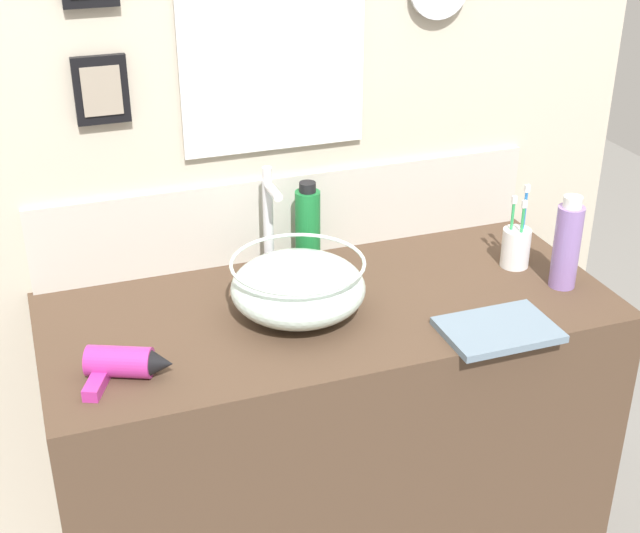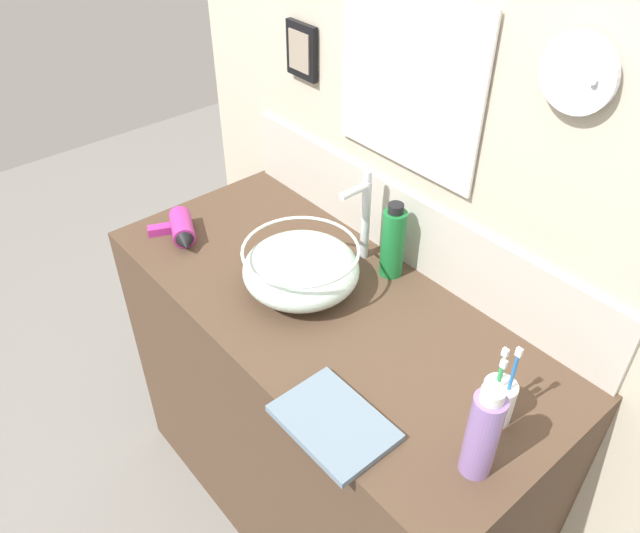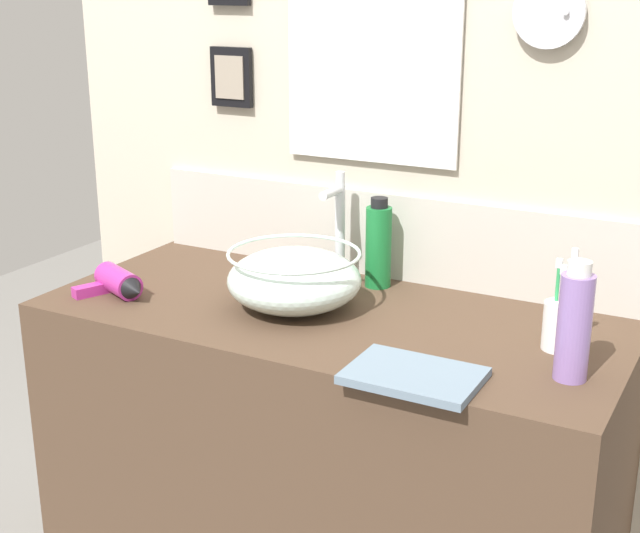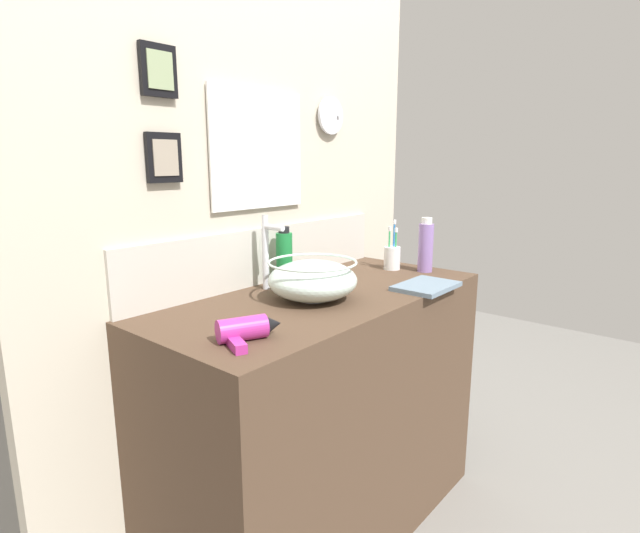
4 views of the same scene
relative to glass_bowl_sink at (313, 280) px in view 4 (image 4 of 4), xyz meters
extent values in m
plane|color=gray|center=(0.08, 0.01, -0.98)|extent=(6.00, 6.00, 0.00)
cube|color=#4C3828|center=(0.08, 0.01, -0.52)|extent=(1.26, 0.56, 0.91)
cube|color=beige|center=(0.08, 0.33, 0.28)|extent=(1.79, 0.06, 2.51)
cube|color=beige|center=(0.08, 0.29, 0.04)|extent=(1.24, 0.02, 0.21)
cube|color=white|center=(0.04, 0.29, 0.42)|extent=(0.37, 0.01, 0.35)
cube|color=white|center=(0.04, 0.29, 0.42)|extent=(0.43, 0.01, 0.41)
cylinder|color=silver|center=(0.44, 0.28, 0.56)|extent=(0.15, 0.01, 0.15)
cylinder|color=silver|center=(0.47, 0.29, 0.56)|extent=(0.01, 0.06, 0.01)
cube|color=black|center=(-0.34, 0.29, 0.63)|extent=(0.11, 0.02, 0.14)
cube|color=gray|center=(-0.34, 0.28, 0.63)|extent=(0.08, 0.01, 0.10)
cube|color=black|center=(-0.34, 0.29, 0.39)|extent=(0.11, 0.02, 0.14)
cube|color=gray|center=(-0.34, 0.28, 0.39)|extent=(0.08, 0.01, 0.10)
ellipsoid|color=silver|center=(0.00, 0.00, 0.00)|extent=(0.29, 0.29, 0.13)
torus|color=silver|center=(0.00, 0.00, 0.06)|extent=(0.29, 0.29, 0.01)
torus|color=#B2B7BC|center=(0.00, 0.00, -0.06)|extent=(0.11, 0.11, 0.01)
cylinder|color=silver|center=(0.00, 0.22, 0.05)|extent=(0.02, 0.02, 0.23)
cylinder|color=silver|center=(0.00, 0.17, 0.16)|extent=(0.02, 0.09, 0.02)
cylinder|color=silver|center=(0.00, 0.22, 0.18)|extent=(0.02, 0.02, 0.03)
cylinder|color=#B22D8C|center=(-0.40, -0.11, -0.04)|extent=(0.14, 0.11, 0.06)
cone|color=black|center=(-0.32, -0.14, -0.04)|extent=(0.06, 0.07, 0.05)
cube|color=#B22D8C|center=(-0.45, -0.14, -0.06)|extent=(0.06, 0.09, 0.02)
cylinder|color=white|center=(0.56, 0.05, -0.02)|extent=(0.07, 0.07, 0.10)
cylinder|color=blue|center=(0.58, 0.05, 0.03)|extent=(0.01, 0.01, 0.18)
cube|color=white|center=(0.58, 0.05, 0.13)|extent=(0.01, 0.01, 0.02)
cylinder|color=green|center=(0.55, 0.05, 0.02)|extent=(0.01, 0.01, 0.16)
cube|color=white|center=(0.55, 0.05, 0.10)|extent=(0.01, 0.01, 0.02)
cylinder|color=green|center=(0.57, 0.03, 0.01)|extent=(0.01, 0.01, 0.15)
cube|color=white|center=(0.57, 0.03, 0.10)|extent=(0.01, 0.01, 0.02)
cylinder|color=#8C6BB2|center=(0.62, -0.08, 0.03)|extent=(0.06, 0.06, 0.20)
cylinder|color=silver|center=(0.62, -0.08, 0.14)|extent=(0.04, 0.04, 0.03)
cylinder|color=#197233|center=(0.10, 0.22, 0.03)|extent=(0.06, 0.06, 0.19)
cylinder|color=black|center=(0.10, 0.22, 0.13)|extent=(0.04, 0.04, 0.02)
cube|color=slate|center=(0.37, -0.22, -0.06)|extent=(0.24, 0.17, 0.02)
camera|label=1|loc=(-0.52, -1.60, 0.91)|focal=50.00mm
camera|label=2|loc=(0.95, -0.75, 0.96)|focal=35.00mm
camera|label=3|loc=(0.91, -1.58, 0.62)|focal=50.00mm
camera|label=4|loc=(-1.19, -1.03, 0.38)|focal=28.00mm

